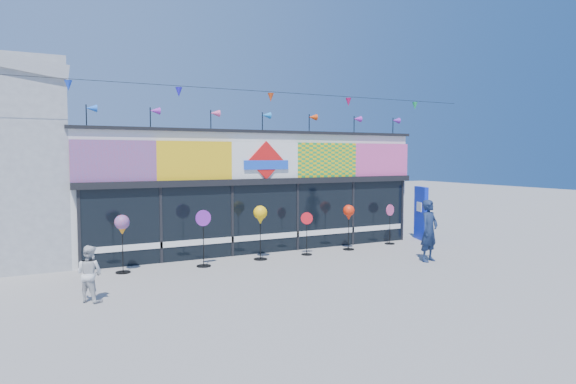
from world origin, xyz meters
TOP-DOWN VIEW (x-y plane):
  - ground at (0.00, 0.00)m, footprint 80.00×80.00m
  - kite_shop at (0.00, 5.94)m, footprint 16.00×5.70m
  - blue_sign at (6.48, 3.10)m, footprint 0.49×1.02m
  - spinner_0 at (-4.77, 2.57)m, footprint 0.41×0.41m
  - spinner_1 at (-2.52, 2.33)m, footprint 0.47×0.42m
  - spinner_2 at (-0.62, 2.47)m, footprint 0.43×0.43m
  - spinner_3 at (1.04, 2.47)m, footprint 0.38×0.36m
  - spinner_4 at (2.79, 2.61)m, footprint 0.40×0.40m
  - spinner_5 at (4.79, 2.87)m, footprint 0.41×0.37m
  - adult_man at (3.87, -0.17)m, footprint 0.79×0.63m
  - child at (-5.92, -0.01)m, footprint 0.69×0.68m

SIDE VIEW (x-z plane):
  - ground at x=0.00m, z-range 0.00..0.00m
  - child at x=-5.92m, z-range 0.00..1.27m
  - spinner_3 at x=1.04m, z-range 0.04..1.45m
  - spinner_5 at x=4.79m, z-range 0.04..1.51m
  - spinner_1 at x=-2.52m, z-range 0.05..1.71m
  - adult_man at x=3.87m, z-range 0.00..1.90m
  - blue_sign at x=6.48m, z-range 0.01..2.06m
  - spinner_4 at x=2.79m, z-range 0.47..2.03m
  - spinner_0 at x=-4.77m, z-range 0.49..2.11m
  - spinner_2 at x=-0.62m, z-range 0.51..2.21m
  - kite_shop at x=0.00m, z-range -0.61..4.70m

